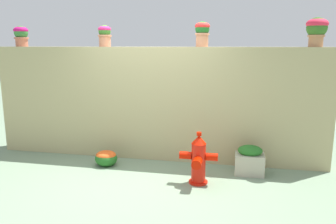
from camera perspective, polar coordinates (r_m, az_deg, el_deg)
ground_plane at (r=5.23m, az=-5.04°, el=-11.48°), size 24.00×24.00×0.00m
stone_wall at (r=5.99m, az=-2.17°, el=1.49°), size 5.94×0.41×2.00m
potted_plant_0 at (r=7.03m, az=-23.85°, el=12.05°), size 0.26×0.26×0.39m
potted_plant_1 at (r=6.20m, az=-10.79°, el=12.94°), size 0.24×0.24×0.38m
potted_plant_2 at (r=5.80m, az=5.89°, el=13.53°), size 0.25×0.25×0.42m
potted_plant_3 at (r=5.84m, az=24.12°, el=12.90°), size 0.33×0.33×0.46m
fire_hydrant at (r=4.98m, az=5.23°, el=-8.23°), size 0.57×0.44×0.78m
flower_bush_left at (r=5.84m, az=-10.55°, el=-7.67°), size 0.38×0.35×0.27m
planter_box at (r=5.50m, az=13.79°, el=-8.05°), size 0.45×0.31×0.48m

